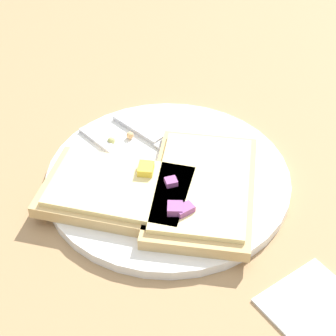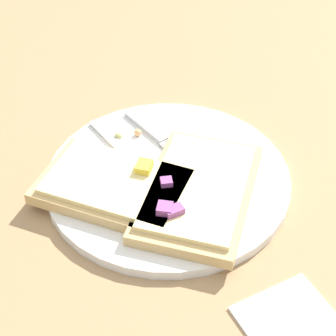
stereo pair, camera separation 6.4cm
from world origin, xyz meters
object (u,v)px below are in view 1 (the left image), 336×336
at_px(plate, 168,178).
at_px(knife, 164,144).
at_px(fork, 151,179).
at_px(pizza_slice_main, 202,188).
at_px(pizza_slice_corner, 120,190).

relative_size(plate, knife, 1.40).
distance_m(plate, fork, 0.02).
relative_size(fork, pizza_slice_main, 1.12).
relative_size(knife, pizza_slice_corner, 1.02).
height_order(knife, pizza_slice_main, pizza_slice_main).
distance_m(plate, knife, 0.05).
relative_size(knife, pizza_slice_main, 0.98).
bearing_deg(fork, pizza_slice_main, 26.20).
xyz_separation_m(fork, pizza_slice_corner, (-0.00, 0.04, 0.01)).
relative_size(fork, pizza_slice_corner, 1.18).
bearing_deg(pizza_slice_corner, fork, 50.03).
xyz_separation_m(pizza_slice_main, pizza_slice_corner, (0.05, 0.08, 0.00)).
bearing_deg(pizza_slice_main, pizza_slice_corner, 100.08).
xyz_separation_m(plate, pizza_slice_corner, (0.00, 0.06, 0.02)).
relative_size(plate, fork, 1.22).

